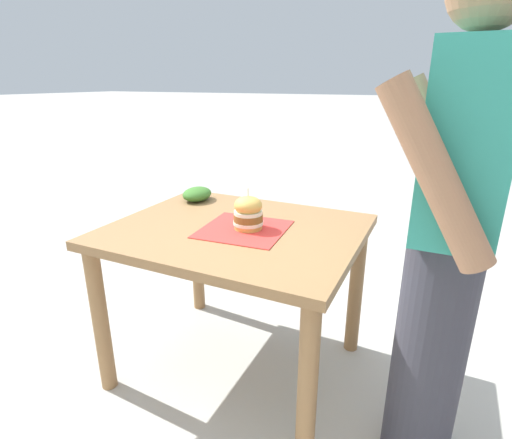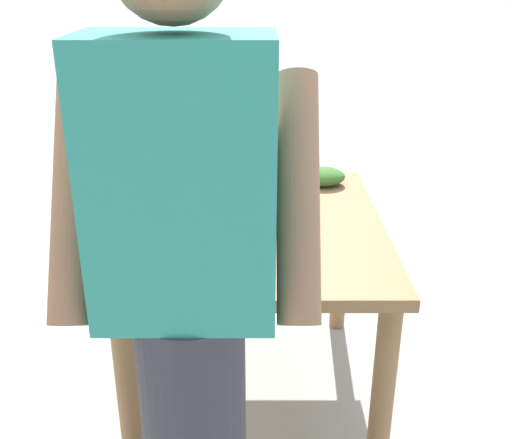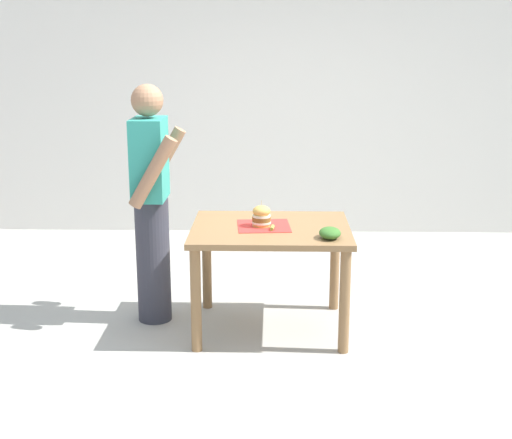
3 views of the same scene
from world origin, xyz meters
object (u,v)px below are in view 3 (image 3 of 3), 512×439
sandwich (261,216)px  pickle_spear (272,228)px  side_salad (330,233)px  patio_table (271,243)px  diner_across_table (152,201)px

sandwich → pickle_spear: sandwich is taller
side_salad → pickle_spear: bearing=63.0°
sandwich → pickle_spear: 0.13m
patio_table → sandwich: (-0.00, 0.06, 0.19)m
patio_table → sandwich: bearing=91.8°
side_salad → diner_across_table: bearing=71.1°
sandwich → pickle_spear: (-0.08, -0.07, -0.06)m
patio_table → sandwich: 0.20m
sandwich → side_salad: (-0.27, -0.44, -0.04)m
side_salad → sandwich: bearing=58.5°
patio_table → pickle_spear: 0.16m
sandwich → side_salad: size_ratio=1.00×
patio_table → diner_across_table: size_ratio=0.64×
patio_table → diner_across_table: 0.89m
sandwich → diner_across_table: 0.79m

